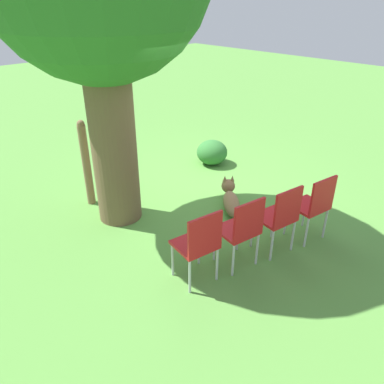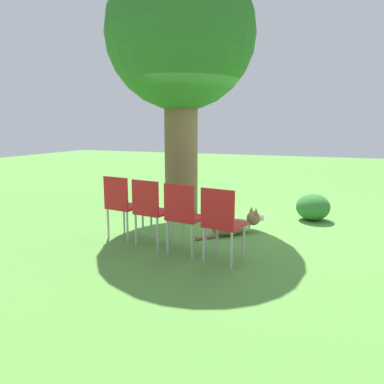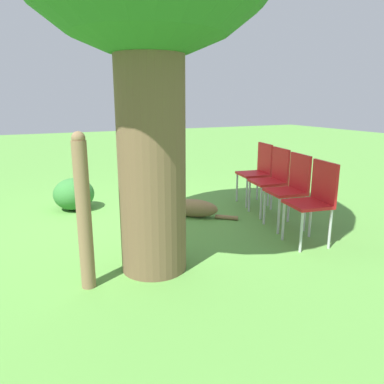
{
  "view_description": "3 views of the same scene",
  "coord_description": "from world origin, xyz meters",
  "px_view_note": "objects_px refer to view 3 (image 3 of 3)",
  "views": [
    {
      "loc": [
        -4.11,
        3.64,
        2.99
      ],
      "look_at": [
        -0.95,
        0.62,
        0.65
      ],
      "focal_mm": 35.0,
      "sensor_mm": 36.0,
      "label": 1
    },
    {
      "loc": [
        -6.4,
        -1.76,
        1.69
      ],
      "look_at": [
        -1.09,
        0.37,
        0.67
      ],
      "focal_mm": 35.0,
      "sensor_mm": 36.0,
      "label": 2
    },
    {
      "loc": [
        1.26,
        4.31,
        1.62
      ],
      "look_at": [
        -0.88,
        -0.17,
        0.38
      ],
      "focal_mm": 35.0,
      "sensor_mm": 36.0,
      "label": 3
    }
  ],
  "objects_px": {
    "red_chair_0": "(258,169)",
    "red_chair_3": "(315,197)",
    "dog": "(187,206)",
    "fence_post": "(84,212)",
    "red_chair_2": "(291,185)",
    "red_chair_1": "(273,176)"
  },
  "relations": [
    {
      "from": "red_chair_0",
      "to": "red_chair_3",
      "type": "height_order",
      "value": "same"
    },
    {
      "from": "red_chair_1",
      "to": "red_chair_2",
      "type": "xyz_separation_m",
      "value": [
        0.14,
        0.56,
        0.0
      ]
    },
    {
      "from": "red_chair_1",
      "to": "red_chair_3",
      "type": "height_order",
      "value": "same"
    },
    {
      "from": "fence_post",
      "to": "red_chair_0",
      "type": "xyz_separation_m",
      "value": [
        -2.94,
        -1.63,
        -0.14
      ]
    },
    {
      "from": "red_chair_0",
      "to": "red_chair_1",
      "type": "height_order",
      "value": "same"
    },
    {
      "from": "fence_post",
      "to": "red_chair_3",
      "type": "xyz_separation_m",
      "value": [
        -2.51,
        0.06,
        -0.14
      ]
    },
    {
      "from": "fence_post",
      "to": "red_chair_1",
      "type": "distance_m",
      "value": 3.0
    },
    {
      "from": "red_chair_1",
      "to": "fence_post",
      "type": "bearing_deg",
      "value": 30.13
    },
    {
      "from": "red_chair_2",
      "to": "red_chair_3",
      "type": "distance_m",
      "value": 0.58
    },
    {
      "from": "dog",
      "to": "red_chair_3",
      "type": "xyz_separation_m",
      "value": [
        -0.87,
        1.56,
        0.41
      ]
    },
    {
      "from": "red_chair_0",
      "to": "red_chair_2",
      "type": "distance_m",
      "value": 1.16
    },
    {
      "from": "fence_post",
      "to": "red_chair_2",
      "type": "relative_size",
      "value": 1.44
    },
    {
      "from": "red_chair_0",
      "to": "red_chair_3",
      "type": "distance_m",
      "value": 1.75
    },
    {
      "from": "fence_post",
      "to": "red_chair_3",
      "type": "height_order",
      "value": "fence_post"
    },
    {
      "from": "fence_post",
      "to": "red_chair_0",
      "type": "height_order",
      "value": "fence_post"
    },
    {
      "from": "dog",
      "to": "red_chair_1",
      "type": "xyz_separation_m",
      "value": [
        -1.15,
        0.43,
        0.41
      ]
    },
    {
      "from": "dog",
      "to": "fence_post",
      "type": "distance_m",
      "value": 2.29
    },
    {
      "from": "red_chair_2",
      "to": "red_chair_3",
      "type": "xyz_separation_m",
      "value": [
        0.14,
        0.56,
        0.0
      ]
    },
    {
      "from": "red_chair_2",
      "to": "dog",
      "type": "bearing_deg",
      "value": -35.26
    },
    {
      "from": "dog",
      "to": "red_chair_2",
      "type": "height_order",
      "value": "red_chair_2"
    },
    {
      "from": "red_chair_0",
      "to": "red_chair_3",
      "type": "bearing_deg",
      "value": 85.03
    },
    {
      "from": "fence_post",
      "to": "red_chair_1",
      "type": "height_order",
      "value": "fence_post"
    }
  ]
}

